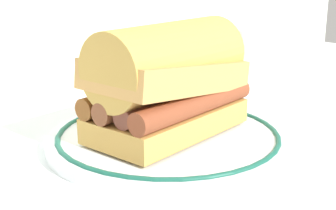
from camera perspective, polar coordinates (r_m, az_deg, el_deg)
ground_plane at (r=0.53m, az=1.83°, el=-4.97°), size 1.50×1.50×0.00m
plate at (r=0.53m, az=0.00°, el=-3.83°), size 0.26×0.26×0.01m
sausage_sandwich at (r=0.52m, az=-0.00°, el=2.93°), size 0.19×0.13×0.12m
drinking_glass at (r=0.74m, az=8.92°, el=4.57°), size 0.07×0.07×0.10m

